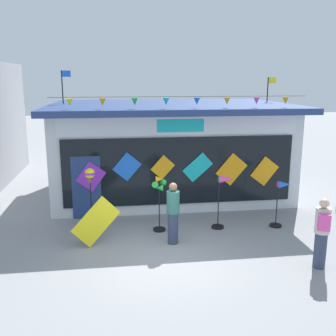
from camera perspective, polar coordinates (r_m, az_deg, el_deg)
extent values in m
plane|color=gray|center=(9.94, -0.46, -12.81)|extent=(80.00, 80.00, 0.00)
cube|color=silver|center=(15.01, 0.09, 2.59)|extent=(8.23, 5.34, 3.24)
cube|color=navy|center=(14.41, 0.31, 9.05)|extent=(8.63, 6.12, 0.20)
cube|color=silver|center=(12.17, 1.83, 6.25)|extent=(7.57, 0.08, 0.58)
cube|color=#19B7BC|center=(12.14, 1.85, 6.24)|extent=(1.48, 0.04, 0.41)
cube|color=black|center=(12.44, 1.77, -0.44)|extent=(7.41, 0.06, 2.18)
cube|color=navy|center=(12.42, -11.87, -2.83)|extent=(0.90, 0.07, 2.00)
cube|color=purple|center=(12.26, -11.26, -1.26)|extent=(0.96, 0.03, 0.98)
cube|color=blue|center=(12.18, -6.03, 0.17)|extent=(0.91, 0.03, 0.93)
cube|color=orange|center=(12.27, -0.77, 0.10)|extent=(0.78, 0.03, 0.79)
cube|color=#19B7BC|center=(12.46, 4.37, 0.09)|extent=(1.00, 0.03, 0.97)
cube|color=orange|center=(12.76, 9.31, -0.20)|extent=(1.06, 0.03, 1.09)
cube|color=orange|center=(13.15, 13.99, -0.46)|extent=(0.97, 0.03, 1.01)
cylinder|color=black|center=(11.92, 2.01, 10.44)|extent=(7.90, 0.01, 0.01)
cone|color=yellow|center=(11.83, -14.24, 9.36)|extent=(0.20, 0.20, 0.22)
cone|color=orange|center=(11.77, -9.60, 9.55)|extent=(0.20, 0.20, 0.22)
cone|color=green|center=(11.77, -4.93, 9.68)|extent=(0.20, 0.20, 0.22)
cone|color=#19B7BC|center=(11.86, -0.29, 9.75)|extent=(0.20, 0.20, 0.22)
cone|color=blue|center=(12.02, 4.26, 9.76)|extent=(0.20, 0.20, 0.22)
cone|color=orange|center=(12.25, 8.66, 9.71)|extent=(0.20, 0.20, 0.22)
cone|color=#EA4CA3|center=(12.54, 12.87, 9.61)|extent=(0.20, 0.20, 0.22)
cone|color=orange|center=(12.90, 16.87, 9.47)|extent=(0.20, 0.20, 0.22)
cylinder|color=black|center=(14.75, -15.26, 11.38)|extent=(0.04, 0.04, 1.18)
cube|color=blue|center=(14.73, -14.74, 13.25)|extent=(0.32, 0.02, 0.22)
cylinder|color=black|center=(15.77, 14.42, 11.08)|extent=(0.04, 0.04, 0.95)
cube|color=yellow|center=(15.82, 15.04, 12.33)|extent=(0.32, 0.02, 0.22)
cylinder|color=black|center=(11.43, -11.02, -9.33)|extent=(0.39, 0.39, 0.06)
cylinder|color=black|center=(11.16, -11.19, -5.58)|extent=(0.03, 0.03, 1.64)
sphere|color=yellow|center=(10.90, -11.41, -0.78)|extent=(0.29, 0.29, 0.29)
cube|color=purple|center=(10.90, -11.41, -0.78)|extent=(0.29, 0.29, 0.06)
cube|color=brown|center=(10.95, -11.36, -1.81)|extent=(0.10, 0.10, 0.10)
cylinder|color=black|center=(11.47, -1.28, -9.00)|extent=(0.36, 0.36, 0.06)
cylinder|color=black|center=(11.24, -1.29, -5.77)|extent=(0.03, 0.03, 1.43)
cylinder|color=black|center=(10.99, -1.29, -2.31)|extent=(0.06, 0.04, 0.06)
cone|color=green|center=(11.00, -0.62, -2.28)|extent=(0.19, 0.20, 0.19)
cone|color=orange|center=(10.96, -1.29, -1.65)|extent=(0.20, 0.19, 0.19)
cone|color=green|center=(10.98, -1.96, -2.33)|extent=(0.19, 0.20, 0.19)
cone|color=green|center=(11.02, -1.29, -2.95)|extent=(0.20, 0.19, 0.19)
cylinder|color=black|center=(11.75, 7.30, -8.56)|extent=(0.36, 0.36, 0.06)
cylinder|color=black|center=(11.51, 7.41, -5.25)|extent=(0.03, 0.03, 1.49)
cone|color=#EA4CA3|center=(11.36, 8.54, -1.61)|extent=(0.44, 0.27, 0.24)
cylinder|color=green|center=(11.30, 7.52, -1.65)|extent=(0.03, 0.16, 0.16)
cylinder|color=black|center=(12.20, 15.51, -8.12)|extent=(0.35, 0.35, 0.06)
cylinder|color=black|center=(12.00, 15.68, -5.36)|extent=(0.03, 0.03, 1.30)
cone|color=blue|center=(11.89, 16.71, -2.32)|extent=(0.39, 0.24, 0.22)
cylinder|color=#EA4CA3|center=(11.81, 15.87, -2.37)|extent=(0.03, 0.16, 0.16)
cylinder|color=#333D56|center=(9.88, 21.42, -11.15)|extent=(0.28, 0.28, 0.86)
cylinder|color=beige|center=(9.62, 21.78, -7.17)|extent=(0.34, 0.34, 0.60)
sphere|color=beige|center=(9.50, 21.98, -4.84)|extent=(0.22, 0.22, 0.22)
cube|color=#EA4CA3|center=(9.43, 21.95, -7.41)|extent=(0.30, 0.24, 0.38)
cylinder|color=#333D56|center=(10.49, 0.74, -8.80)|extent=(0.28, 0.28, 0.86)
cylinder|color=#337066|center=(10.24, 0.75, -5.00)|extent=(0.34, 0.34, 0.60)
sphere|color=#8C6647|center=(10.13, 0.75, -2.80)|extent=(0.22, 0.22, 0.22)
cube|color=yellow|center=(10.49, -10.53, -7.74)|extent=(1.30, 0.36, 1.30)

